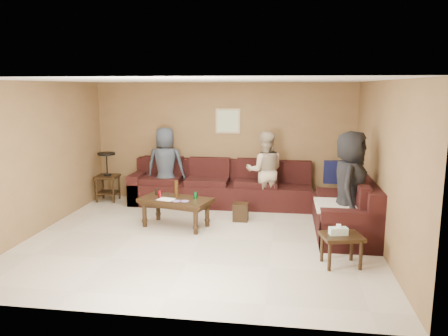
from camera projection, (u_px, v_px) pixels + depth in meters
The scene contains 10 objects.
room at pixel (200, 135), 6.75m from camera, with size 5.60×5.50×2.50m.
sectional_sofa at pixel (258, 197), 8.36m from camera, with size 4.65×2.90×0.97m.
coffee_table at pixel (176, 203), 7.55m from camera, with size 1.33×0.91×0.79m.
end_table_left at pixel (107, 176), 9.27m from camera, with size 0.47×0.47×1.04m.
side_table_right at pixel (341, 239), 5.89m from camera, with size 0.61×0.54×0.58m.
waste_bin at pixel (241, 212), 7.95m from camera, with size 0.27×0.27×0.32m, color black.
wall_art at pixel (228, 121), 9.14m from camera, with size 0.52×0.04×0.52m.
person_left at pixel (166, 166), 8.98m from camera, with size 0.78×0.51×1.61m, color #303843.
person_middle at pixel (265, 171), 8.58m from camera, with size 0.75×0.59×1.55m, color #BFAB8E.
person_right at pixel (350, 186), 6.82m from camera, with size 0.85×0.55×1.74m, color black.
Camera 1 is at (1.32, -6.61, 2.40)m, focal length 35.00 mm.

